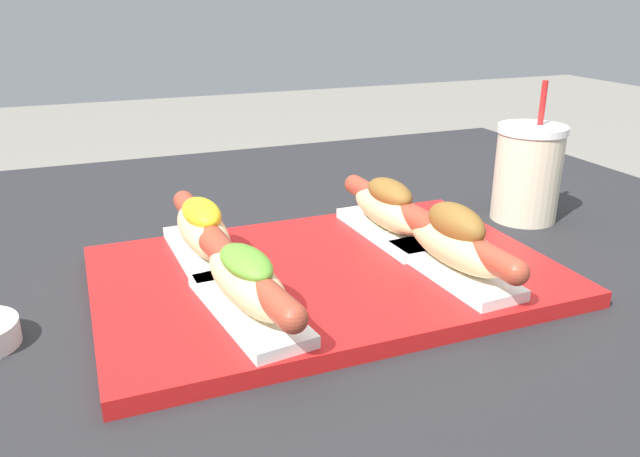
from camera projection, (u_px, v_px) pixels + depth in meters
name	position (u px, v px, depth m)	size (l,w,h in m)	color
serving_tray	(327.00, 275.00, 0.70)	(0.50, 0.33, 0.02)	red
hot_dog_0	(247.00, 283.00, 0.58)	(0.08, 0.21, 0.07)	white
hot_dog_1	(454.00, 244.00, 0.67)	(0.07, 0.22, 0.08)	white
hot_dog_2	(203.00, 231.00, 0.71)	(0.07, 0.22, 0.07)	white
hot_dog_3	(389.00, 210.00, 0.78)	(0.07, 0.22, 0.07)	white
drink_cup	(527.00, 173.00, 0.88)	(0.09, 0.09, 0.20)	beige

